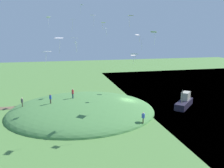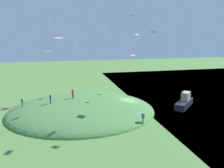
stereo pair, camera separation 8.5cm
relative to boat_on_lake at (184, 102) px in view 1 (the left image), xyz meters
name	(u,v)px [view 1 (the left image)]	position (x,y,z in m)	size (l,w,h in m)	color
ground_plane	(129,108)	(10.47, -1.67, -0.91)	(160.00, 160.00, 0.00)	#53833E
grass_hill	(82,111)	(19.12, -1.80, -0.91)	(25.90, 23.40, 4.18)	#4C8343
boat_on_lake	(184,102)	(0.00, 0.00, 0.00)	(5.78, 5.77, 3.61)	#211D2E
person_watching_kites	(73,92)	(20.60, -3.36, 2.27)	(0.54, 0.54, 1.77)	#223647
person_near_shore	(50,98)	(24.48, -1.44, 2.03)	(0.51, 0.51, 1.64)	brown
person_on_hilltop	(22,101)	(29.24, -2.66, 1.38)	(0.51, 0.51, 1.58)	brown
person_with_child	(143,116)	(10.89, 6.96, 0.53)	(0.56, 0.56, 1.70)	brown
kite_0	(76,43)	(19.25, -10.42, 10.68)	(0.86, 0.87, 2.20)	silver
kite_1	(154,33)	(9.89, 7.45, 12.77)	(1.01, 0.97, 1.90)	white
kite_2	(142,40)	(7.89, -2.73, 11.45)	(0.73, 0.60, 1.93)	white
kite_3	(135,54)	(11.17, 3.16, 9.51)	(1.45, 1.33, 1.20)	white
kite_4	(105,29)	(13.32, -9.05, 13.64)	(0.94, 1.07, 1.55)	white
kite_5	(82,5)	(17.79, -10.79, 18.14)	(0.79, 0.88, 1.78)	white
kite_6	(75,38)	(20.67, 6.58, 12.04)	(0.97, 1.29, 1.87)	white
kite_7	(47,52)	(24.33, 6.33, 10.30)	(1.27, 1.42, 1.71)	silver
kite_8	(103,23)	(15.24, -1.45, 14.39)	(0.79, 0.66, 1.13)	silver
kite_9	(73,20)	(20.26, -1.90, 14.79)	(0.79, 0.59, 2.01)	silver
kite_10	(131,16)	(13.13, 7.02, 14.98)	(1.05, 1.23, 1.54)	silver
kite_11	(48,18)	(24.24, -7.35, 15.46)	(0.95, 0.88, 1.94)	white
kite_12	(59,39)	(22.69, 6.31, 11.99)	(1.24, 1.04, 2.04)	white
kite_13	(138,35)	(11.39, 5.03, 12.41)	(0.80, 0.69, 1.10)	white
kite_14	(93,16)	(15.62, -10.53, 16.20)	(1.18, 1.25, 2.09)	silver
kite_15	(133,56)	(7.96, -7.31, 8.23)	(0.98, 0.69, 1.84)	silver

